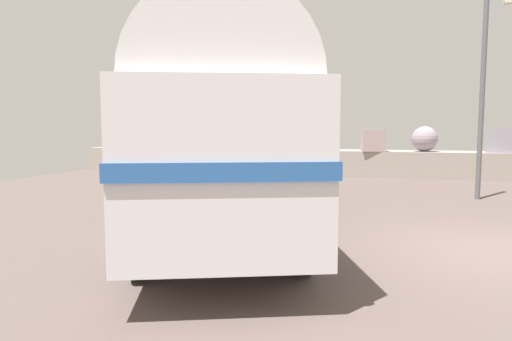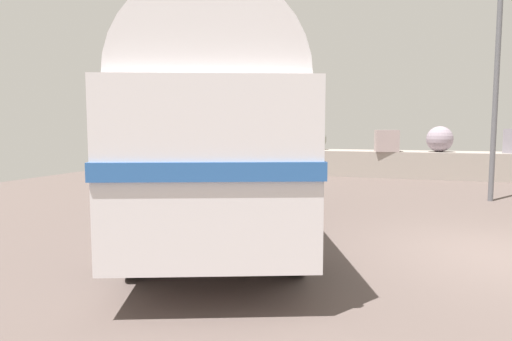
# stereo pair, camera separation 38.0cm
# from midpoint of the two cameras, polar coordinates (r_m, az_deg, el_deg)

# --- Properties ---
(ground) EXTENTS (32.00, 26.00, 0.02)m
(ground) POSITION_cam_midpoint_polar(r_m,az_deg,el_deg) (8.37, 27.34, -9.43)
(ground) COLOR brown
(breakwater) EXTENTS (31.36, 1.99, 2.40)m
(breakwater) POSITION_cam_midpoint_polar(r_m,az_deg,el_deg) (19.88, 21.00, 1.15)
(breakwater) COLOR gray
(breakwater) RESTS_ON ground
(vintage_coach) EXTENTS (5.30, 8.87, 3.70)m
(vintage_coach) POSITION_cam_midpoint_polar(r_m,az_deg,el_deg) (8.74, -5.90, 5.28)
(vintage_coach) COLOR black
(vintage_coach) RESTS_ON ground
(lamp_post) EXTENTS (0.88, 0.44, 5.60)m
(lamp_post) POSITION_cam_midpoint_polar(r_m,az_deg,el_deg) (14.20, 26.65, 9.44)
(lamp_post) COLOR #5B5B60
(lamp_post) RESTS_ON ground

